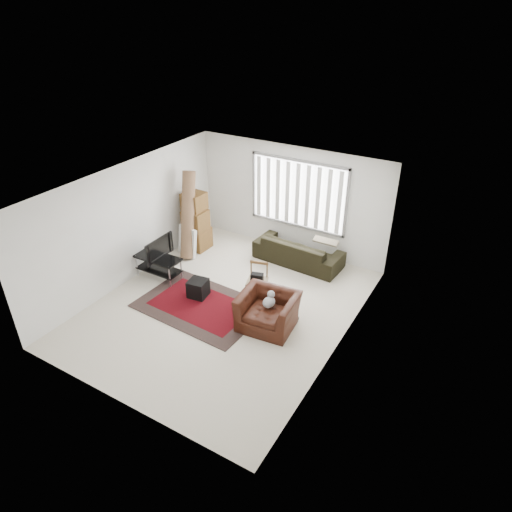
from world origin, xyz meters
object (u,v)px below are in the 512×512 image
at_px(sofa, 298,247).
at_px(moving_boxes, 196,223).
at_px(armchair, 268,309).
at_px(side_chair, 257,279).
at_px(tv_stand, 158,263).

bearing_deg(sofa, moving_boxes, 16.96).
bearing_deg(armchair, sofa, 96.68).
bearing_deg(side_chair, tv_stand, 175.26).
bearing_deg(side_chair, sofa, 69.02).
relative_size(moving_boxes, sofa, 0.69).
xyz_separation_m(moving_boxes, side_chair, (2.46, -1.12, -0.26)).
xyz_separation_m(tv_stand, armchair, (3.03, -0.28, 0.02)).
height_order(sofa, side_chair, sofa).
bearing_deg(sofa, tv_stand, 45.49).
relative_size(sofa, side_chair, 2.77).
relative_size(sofa, armchair, 1.81).
height_order(sofa, armchair, sofa).
bearing_deg(armchair, moving_boxes, 143.17).
height_order(side_chair, armchair, armchair).
height_order(moving_boxes, side_chair, moving_boxes).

